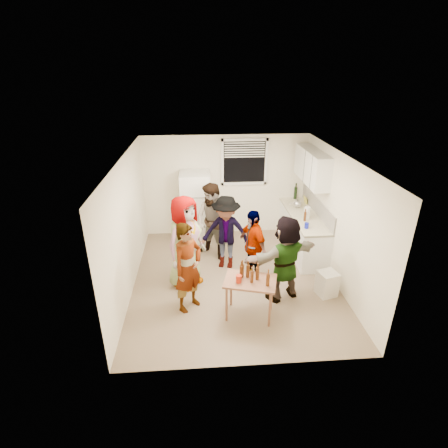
{
  "coord_description": "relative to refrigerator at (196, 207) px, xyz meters",
  "views": [
    {
      "loc": [
        -0.66,
        -5.97,
        3.96
      ],
      "look_at": [
        -0.19,
        0.2,
        1.15
      ],
      "focal_mm": 28.0,
      "sensor_mm": 36.0,
      "label": 1
    }
  ],
  "objects": [
    {
      "name": "beer_bottle_table",
      "position": [
        0.91,
        -3.08,
        -0.13
      ],
      "size": [
        0.06,
        0.06,
        0.21
      ],
      "primitive_type": "cylinder",
      "color": "#47230C",
      "rests_on": "serving_table"
    },
    {
      "name": "wine_bottle",
      "position": [
        2.5,
        0.26,
        0.05
      ],
      "size": [
        0.08,
        0.08,
        0.31
      ],
      "primitive_type": "cylinder",
      "color": "black",
      "rests_on": "countertop"
    },
    {
      "name": "guest_back_right",
      "position": [
        0.62,
        -1.35,
        -0.85
      ],
      "size": [
        1.4,
        1.81,
        0.59
      ],
      "primitive_type": "imported",
      "rotation": [
        0.0,
        0.0,
        -0.26
      ],
      "color": "#3C3C41",
      "rests_on": "ground"
    },
    {
      "name": "room",
      "position": [
        0.75,
        -1.88,
        -0.85
      ],
      "size": [
        4.0,
        4.5,
        2.5
      ],
      "primitive_type": null,
      "color": "white",
      "rests_on": "ground"
    },
    {
      "name": "guest_grey",
      "position": [
        -0.2,
        -1.94,
        -0.85
      ],
      "size": [
        1.98,
        1.88,
        0.58
      ],
      "primitive_type": "imported",
      "rotation": [
        0.0,
        0.0,
        0.86
      ],
      "color": "gray",
      "rests_on": "ground"
    },
    {
      "name": "trash_bin",
      "position": [
        2.43,
        -2.53,
        -0.6
      ],
      "size": [
        0.4,
        0.4,
        0.48
      ],
      "primitive_type": "cube",
      "rotation": [
        0.0,
        0.0,
        0.26
      ],
      "color": "silver",
      "rests_on": "ground"
    },
    {
      "name": "window",
      "position": [
        1.2,
        0.33,
        1.0
      ],
      "size": [
        1.12,
        0.1,
        1.06
      ],
      "primitive_type": null,
      "color": "white",
      "rests_on": "room"
    },
    {
      "name": "guest_back_left",
      "position": [
        0.37,
        -0.92,
        -0.85
      ],
      "size": [
        1.73,
        1.86,
        0.65
      ],
      "primitive_type": "imported",
      "rotation": [
        0.0,
        0.0,
        -0.68
      ],
      "color": "brown",
      "rests_on": "ground"
    },
    {
      "name": "picture_frame",
      "position": [
        2.67,
        -0.05,
        0.13
      ],
      "size": [
        0.02,
        0.19,
        0.16
      ],
      "primitive_type": "cube",
      "color": "gold",
      "rests_on": "countertop"
    },
    {
      "name": "serving_table",
      "position": [
        0.89,
        -3.02,
        -0.85
      ],
      "size": [
        0.97,
        0.77,
        0.72
      ],
      "primitive_type": null,
      "rotation": [
        0.0,
        0.0,
        -0.27
      ],
      "color": "brown",
      "rests_on": "ground"
    },
    {
      "name": "guest_stripe",
      "position": [
        -0.14,
        -2.7,
        -0.85
      ],
      "size": [
        1.59,
        1.56,
        0.39
      ],
      "primitive_type": "imported",
      "rotation": [
        0.0,
        0.0,
        0.81
      ],
      "color": "#141933",
      "rests_on": "ground"
    },
    {
      "name": "guest_orange",
      "position": [
        1.59,
        -2.53,
        -0.85
      ],
      "size": [
        2.02,
        2.09,
        0.48
      ],
      "primitive_type": "imported",
      "rotation": [
        0.0,
        0.0,
        3.54
      ],
      "color": "#F28B62",
      "rests_on": "ground"
    },
    {
      "name": "red_cup",
      "position": [
        0.69,
        -3.06,
        -0.13
      ],
      "size": [
        0.1,
        0.1,
        0.13
      ],
      "primitive_type": "cylinder",
      "color": "#A4200C",
      "rests_on": "serving_table"
    },
    {
      "name": "beer_bottle_counter",
      "position": [
        2.35,
        -1.1,
        0.05
      ],
      "size": [
        0.05,
        0.05,
        0.2
      ],
      "primitive_type": "cylinder",
      "color": "#47230C",
      "rests_on": "countertop"
    },
    {
      "name": "upper_cabinets",
      "position": [
        2.58,
        -0.53,
        1.1
      ],
      "size": [
        0.34,
        1.6,
        0.7
      ],
      "primitive_type": "cube",
      "color": "white",
      "rests_on": "room"
    },
    {
      "name": "kettle",
      "position": [
        2.4,
        -0.31,
        0.05
      ],
      "size": [
        0.26,
        0.22,
        0.21
      ],
      "primitive_type": null,
      "rotation": [
        0.0,
        0.0,
        -0.05
      ],
      "color": "silver",
      "rests_on": "countertop"
    },
    {
      "name": "refrigerator",
      "position": [
        0.0,
        0.0,
        0.0
      ],
      "size": [
        0.7,
        0.7,
        1.7
      ],
      "primitive_type": "cube",
      "color": "white",
      "rests_on": "ground"
    },
    {
      "name": "counter_lower",
      "position": [
        2.45,
        -0.73,
        -0.42
      ],
      "size": [
        0.6,
        2.2,
        0.86
      ],
      "primitive_type": "cube",
      "color": "white",
      "rests_on": "ground"
    },
    {
      "name": "guest_black",
      "position": [
        1.1,
        -1.86,
        -0.85
      ],
      "size": [
        1.71,
        1.39,
        0.36
      ],
      "primitive_type": "imported",
      "rotation": [
        0.0,
        0.0,
        -1.16
      ],
      "color": "black",
      "rests_on": "ground"
    },
    {
      "name": "backsplash",
      "position": [
        2.74,
        -0.73,
        0.23
      ],
      "size": [
        0.03,
        2.2,
        0.36
      ],
      "primitive_type": "cube",
      "color": "beige",
      "rests_on": "countertop"
    },
    {
      "name": "paper_towel",
      "position": [
        2.43,
        -0.98,
        0.05
      ],
      "size": [
        0.13,
        0.13,
        0.27
      ],
      "primitive_type": "cylinder",
      "color": "white",
      "rests_on": "countertop"
    },
    {
      "name": "blue_cup",
      "position": [
        2.28,
        -1.47,
        0.05
      ],
      "size": [
        0.09,
        0.09,
        0.12
      ],
      "primitive_type": "cylinder",
      "color": "#1119A8",
      "rests_on": "countertop"
    },
    {
      "name": "countertop",
      "position": [
        2.45,
        -0.73,
        0.03
      ],
      "size": [
        0.64,
        2.22,
        0.04
      ],
      "primitive_type": "cube",
      "color": "beige",
      "rests_on": "counter_lower"
    }
  ]
}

